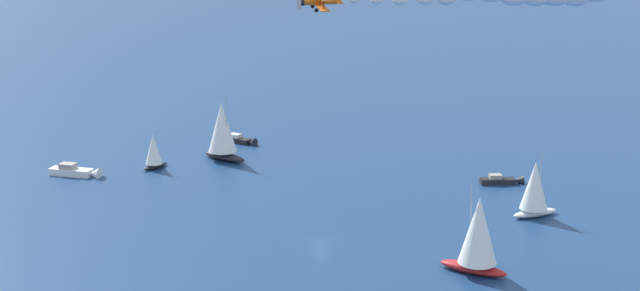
{
  "coord_description": "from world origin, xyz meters",
  "views": [
    {
      "loc": [
        -117.92,
        -71.08,
        53.66
      ],
      "look_at": [
        0.0,
        0.0,
        16.0
      ],
      "focal_mm": 51.45,
      "sensor_mm": 36.0,
      "label": 1
    }
  ],
  "objects_px": {
    "sailboat_near_centre": "(478,235)",
    "motorboat_ahead": "(78,172)",
    "sailboat_far_port": "(222,130)",
    "sailboat_far_stbd": "(535,188)",
    "sailboat_outer_ring_b": "(154,151)",
    "motorboat_inshore": "(241,140)",
    "biplane_lead": "(318,1)",
    "motorboat_outer_ring_a": "(504,180)"
  },
  "relations": [
    {
      "from": "motorboat_inshore",
      "to": "motorboat_outer_ring_a",
      "type": "distance_m",
      "value": 60.97
    },
    {
      "from": "sailboat_outer_ring_b",
      "to": "motorboat_inshore",
      "type": "bearing_deg",
      "value": -7.8
    },
    {
      "from": "motorboat_inshore",
      "to": "motorboat_ahead",
      "type": "distance_m",
      "value": 39.18
    },
    {
      "from": "motorboat_inshore",
      "to": "sailboat_outer_ring_b",
      "type": "relative_size",
      "value": 1.06
    },
    {
      "from": "sailboat_near_centre",
      "to": "motorboat_ahead",
      "type": "bearing_deg",
      "value": 86.7
    },
    {
      "from": "sailboat_near_centre",
      "to": "motorboat_outer_ring_a",
      "type": "relative_size",
      "value": 1.65
    },
    {
      "from": "sailboat_far_port",
      "to": "motorboat_ahead",
      "type": "distance_m",
      "value": 30.43
    },
    {
      "from": "sailboat_outer_ring_b",
      "to": "sailboat_far_stbd",
      "type": "bearing_deg",
      "value": -81.1
    },
    {
      "from": "motorboat_ahead",
      "to": "biplane_lead",
      "type": "distance_m",
      "value": 70.61
    },
    {
      "from": "sailboat_far_port",
      "to": "motorboat_inshore",
      "type": "relative_size",
      "value": 1.64
    },
    {
      "from": "motorboat_inshore",
      "to": "sailboat_outer_ring_b",
      "type": "bearing_deg",
      "value": 172.2
    },
    {
      "from": "sailboat_far_stbd",
      "to": "motorboat_outer_ring_a",
      "type": "distance_m",
      "value": 19.28
    },
    {
      "from": "motorboat_inshore",
      "to": "motorboat_outer_ring_a",
      "type": "height_order",
      "value": "motorboat_inshore"
    },
    {
      "from": "sailboat_far_port",
      "to": "motorboat_outer_ring_a",
      "type": "xyz_separation_m",
      "value": [
        14.54,
        -56.39,
        -5.68
      ]
    },
    {
      "from": "sailboat_outer_ring_b",
      "to": "motorboat_outer_ring_a",
      "type": "bearing_deg",
      "value": -67.22
    },
    {
      "from": "biplane_lead",
      "to": "motorboat_inshore",
      "type": "bearing_deg",
      "value": 47.1
    },
    {
      "from": "motorboat_inshore",
      "to": "biplane_lead",
      "type": "xyz_separation_m",
      "value": [
        -43.0,
        -46.27,
        37.78
      ]
    },
    {
      "from": "sailboat_far_stbd",
      "to": "biplane_lead",
      "type": "xyz_separation_m",
      "value": [
        -29.51,
        25.59,
        33.35
      ]
    },
    {
      "from": "sailboat_far_port",
      "to": "sailboat_near_centre",
      "type": "bearing_deg",
      "value": -113.1
    },
    {
      "from": "sailboat_far_port",
      "to": "biplane_lead",
      "type": "xyz_separation_m",
      "value": [
        -30.22,
        -41.72,
        32.12
      ]
    },
    {
      "from": "sailboat_far_stbd",
      "to": "motorboat_ahead",
      "type": "bearing_deg",
      "value": 105.39
    },
    {
      "from": "motorboat_inshore",
      "to": "sailboat_far_stbd",
      "type": "bearing_deg",
      "value": -100.63
    },
    {
      "from": "sailboat_near_centre",
      "to": "sailboat_outer_ring_b",
      "type": "xyz_separation_m",
      "value": [
        16.57,
        76.15,
        -2.43
      ]
    },
    {
      "from": "sailboat_near_centre",
      "to": "motorboat_ahead",
      "type": "height_order",
      "value": "sailboat_near_centre"
    },
    {
      "from": "motorboat_ahead",
      "to": "sailboat_near_centre",
      "type": "bearing_deg",
      "value": -93.3
    },
    {
      "from": "motorboat_inshore",
      "to": "biplane_lead",
      "type": "distance_m",
      "value": 73.61
    },
    {
      "from": "motorboat_outer_ring_a",
      "to": "biplane_lead",
      "type": "distance_m",
      "value": 60.39
    },
    {
      "from": "sailboat_far_stbd",
      "to": "motorboat_ahead",
      "type": "relative_size",
      "value": 1.02
    },
    {
      "from": "sailboat_far_stbd",
      "to": "biplane_lead",
      "type": "relative_size",
      "value": 1.65
    },
    {
      "from": "motorboat_outer_ring_a",
      "to": "biplane_lead",
      "type": "height_order",
      "value": "biplane_lead"
    },
    {
      "from": "motorboat_ahead",
      "to": "motorboat_outer_ring_a",
      "type": "bearing_deg",
      "value": -62.45
    },
    {
      "from": "sailboat_far_stbd",
      "to": "sailboat_outer_ring_b",
      "type": "relative_size",
      "value": 1.4
    },
    {
      "from": "motorboat_ahead",
      "to": "sailboat_far_port",
      "type": "bearing_deg",
      "value": -36.31
    },
    {
      "from": "biplane_lead",
      "to": "sailboat_outer_ring_b",
      "type": "bearing_deg",
      "value": 70.39
    },
    {
      "from": "motorboat_ahead",
      "to": "sailboat_outer_ring_b",
      "type": "distance_m",
      "value": 15.4
    },
    {
      "from": "motorboat_ahead",
      "to": "motorboat_outer_ring_a",
      "type": "height_order",
      "value": "motorboat_ahead"
    },
    {
      "from": "motorboat_inshore",
      "to": "sailboat_outer_ring_b",
      "type": "xyz_separation_m",
      "value": [
        -25.28,
        3.46,
        2.98
      ]
    },
    {
      "from": "sailboat_far_port",
      "to": "motorboat_outer_ring_a",
      "type": "bearing_deg",
      "value": -75.54
    },
    {
      "from": "motorboat_ahead",
      "to": "motorboat_outer_ring_a",
      "type": "distance_m",
      "value": 83.59
    },
    {
      "from": "sailboat_far_stbd",
      "to": "biplane_lead",
      "type": "distance_m",
      "value": 51.36
    },
    {
      "from": "sailboat_near_centre",
      "to": "sailboat_far_stbd",
      "type": "xyz_separation_m",
      "value": [
        28.36,
        0.82,
        -0.97
      ]
    },
    {
      "from": "sailboat_far_port",
      "to": "sailboat_far_stbd",
      "type": "height_order",
      "value": "sailboat_far_port"
    }
  ]
}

